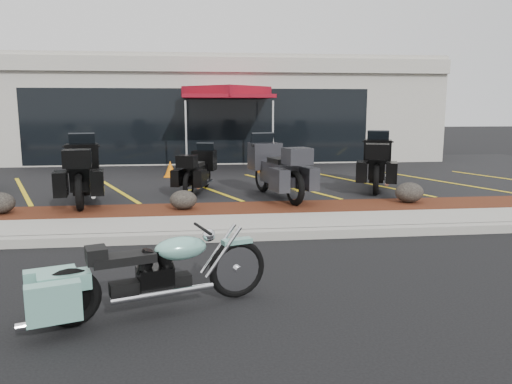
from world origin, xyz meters
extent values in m
plane|color=black|center=(0.00, 0.00, 0.00)|extent=(90.00, 90.00, 0.00)
cube|color=gray|center=(0.00, 0.90, 0.07)|extent=(24.00, 0.25, 0.15)
cube|color=gray|center=(0.00, 1.60, 0.07)|extent=(24.00, 1.20, 0.15)
cube|color=#3E140E|center=(0.00, 2.80, 0.08)|extent=(24.00, 1.20, 0.16)
cube|color=black|center=(0.00, 8.20, 0.07)|extent=(26.00, 9.60, 0.15)
cube|color=#ACA89B|center=(0.00, 14.50, 2.00)|extent=(18.00, 8.00, 4.00)
cube|color=black|center=(0.00, 10.52, 1.50)|extent=(12.00, 0.06, 2.60)
cube|color=#ACA89B|center=(0.00, 10.49, 3.60)|extent=(18.00, 0.30, 0.50)
ellipsoid|color=black|center=(-0.40, 2.76, 0.35)|extent=(0.54, 0.45, 0.38)
ellipsoid|color=black|center=(4.38, 2.92, 0.37)|extent=(0.61, 0.51, 0.43)
cone|color=orange|center=(-0.90, 7.56, 0.39)|extent=(0.45, 0.45, 0.47)
cylinder|color=silver|center=(-0.68, 8.72, 1.26)|extent=(0.06, 0.06, 2.21)
cylinder|color=silver|center=(1.96, 8.18, 1.26)|extent=(0.06, 0.06, 2.21)
cylinder|color=silver|center=(-0.13, 11.36, 1.26)|extent=(0.06, 0.06, 2.21)
cylinder|color=silver|center=(2.51, 10.82, 1.26)|extent=(0.06, 0.06, 2.21)
cube|color=maroon|center=(0.92, 9.77, 2.51)|extent=(3.41, 3.41, 0.12)
cube|color=maroon|center=(0.92, 9.77, 2.67)|extent=(2.93, 2.93, 0.34)
camera|label=1|loc=(-0.11, -7.10, 2.19)|focal=35.00mm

